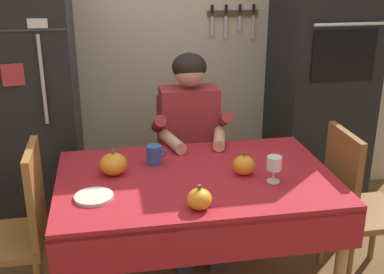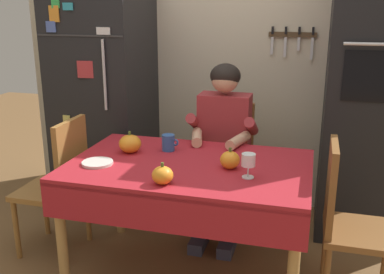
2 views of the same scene
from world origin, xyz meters
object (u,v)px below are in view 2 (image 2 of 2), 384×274
Objects in this scene: chair_behind_person at (227,159)px; pumpkin_large at (230,160)px; serving_tray at (98,163)px; wall_oven at (370,92)px; dining_table at (188,178)px; pumpkin_small at (163,175)px; seated_person at (222,137)px; chair_right_side at (347,218)px; coffee_mug at (168,143)px; wine_glass at (248,161)px; pumpkin_medium at (130,144)px; refrigerator at (105,99)px; chair_left_side at (60,181)px.

chair_behind_person is 0.86m from pumpkin_large.
wall_oven is at bearing 34.13° from serving_tray.
dining_table is 12.03× the size of pumpkin_small.
seated_person reaches higher than chair_right_side.
coffee_mug is at bearing 169.45° from chair_right_side.
wine_glass is (0.29, -0.72, 0.10)m from seated_person.
chair_behind_person reaches higher than wine_glass.
chair_right_side is (-0.15, -0.91, -0.54)m from wall_oven.
pumpkin_small is at bearing -98.60° from dining_table.
wine_glass reaches higher than serving_tray.
pumpkin_large is 0.88× the size of pumpkin_medium.
refrigerator is at bearing 138.69° from coffee_mug.
chair_right_side is (0.82, -0.59, -0.23)m from seated_person.
pumpkin_medium is (-0.49, -0.68, 0.29)m from chair_behind_person.
wall_oven is 1.69m from pumpkin_medium.
pumpkin_medium is 0.77× the size of serving_tray.
pumpkin_small is (-1.10, -1.24, -0.26)m from wall_oven.
dining_table is 11.41× the size of pumpkin_large.
refrigerator is at bearing 174.97° from chair_behind_person.
chair_right_side is 1.14m from coffee_mug.
dining_table is 10.40× the size of wine_glass.
wall_oven is 1.12m from chair_behind_person.
pumpkin_large reaches higher than serving_tray.
serving_tray is (-1.56, -1.06, -0.30)m from wall_oven.
dining_table is 0.42m from wine_glass.
chair_right_side is 0.64m from wine_glass.
wall_oven is 18.05× the size of pumpkin_small.
pumpkin_small is at bearing -74.94° from coffee_mug.
wine_glass reaches higher than dining_table.
seated_person reaches higher than pumpkin_large.
wine_glass reaches higher than coffee_mug.
refrigerator is at bearing 164.80° from seated_person.
pumpkin_medium is at bearing 68.53° from serving_tray.
pumpkin_large is (1.19, -0.88, -0.11)m from refrigerator.
coffee_mug is at bearing -41.31° from refrigerator.
pumpkin_small is at bearing -97.81° from seated_person.
coffee_mug is at bearing 149.41° from wine_glass.
serving_tray reaches higher than dining_table.
wine_glass is at bearing -68.21° from seated_person.
refrigerator is 2.08m from chair_right_side.
coffee_mug is (-1.09, 0.20, 0.28)m from chair_right_side.
pumpkin_medium reaches higher than pumpkin_large.
chair_left_side is 6.91× the size of wine_glass.
dining_table is at bearing 81.40° from pumpkin_small.
serving_tray is at bearing -111.47° from pumpkin_medium.
wine_glass is 0.81m from pumpkin_medium.
chair_left_side is 6.67× the size of pumpkin_medium.
chair_left_side is at bearing -156.38° from wall_oven.
chair_left_side is 7.58× the size of pumpkin_large.
wall_oven is 1.67m from pumpkin_small.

